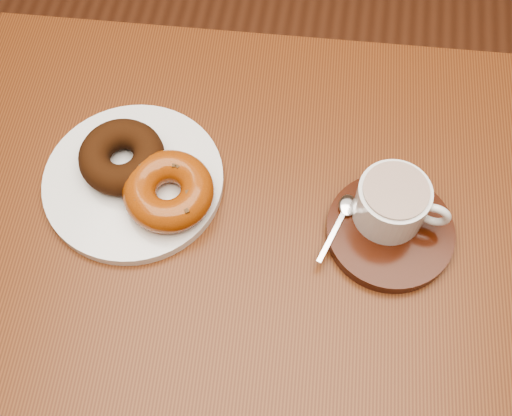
# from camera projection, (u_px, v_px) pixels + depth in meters

# --- Properties ---
(ground) EXTENTS (6.00, 6.00, 0.00)m
(ground) POSITION_uv_depth(u_px,v_px,m) (275.00, 238.00, 1.70)
(ground) COLOR #5B301C
(ground) RESTS_ON ground
(cafe_table) EXTENTS (0.87, 0.67, 0.79)m
(cafe_table) POSITION_uv_depth(u_px,v_px,m) (243.00, 251.00, 0.96)
(cafe_table) COLOR #613014
(cafe_table) RESTS_ON ground
(donut_plate) EXTENTS (0.26, 0.26, 0.01)m
(donut_plate) POSITION_uv_depth(u_px,v_px,m) (134.00, 181.00, 0.86)
(donut_plate) COLOR white
(donut_plate) RESTS_ON cafe_table
(donut_cinnamon) EXTENTS (0.13, 0.13, 0.04)m
(donut_cinnamon) POSITION_uv_depth(u_px,v_px,m) (122.00, 157.00, 0.85)
(donut_cinnamon) COLOR black
(donut_cinnamon) RESTS_ON donut_plate
(donut_caramel) EXTENTS (0.14, 0.14, 0.04)m
(donut_caramel) POSITION_uv_depth(u_px,v_px,m) (168.00, 191.00, 0.82)
(donut_caramel) COLOR #924110
(donut_caramel) RESTS_ON donut_plate
(saucer) EXTENTS (0.20, 0.20, 0.02)m
(saucer) POSITION_uv_depth(u_px,v_px,m) (390.00, 232.00, 0.83)
(saucer) COLOR black
(saucer) RESTS_ON cafe_table
(coffee_cup) EXTENTS (0.12, 0.09, 0.06)m
(coffee_cup) POSITION_uv_depth(u_px,v_px,m) (393.00, 203.00, 0.80)
(coffee_cup) COLOR white
(coffee_cup) RESTS_ON saucer
(teaspoon) EXTENTS (0.04, 0.10, 0.01)m
(teaspoon) POSITION_uv_depth(u_px,v_px,m) (344.00, 211.00, 0.83)
(teaspoon) COLOR silver
(teaspoon) RESTS_ON saucer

